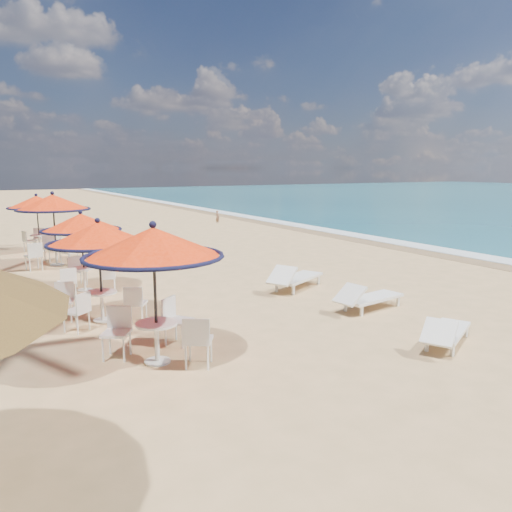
{
  "coord_description": "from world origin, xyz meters",
  "views": [
    {
      "loc": [
        -7.89,
        -7.9,
        3.44
      ],
      "look_at": [
        -1.58,
        3.08,
        1.2
      ],
      "focal_mm": 35.0,
      "sensor_mm": 36.0,
      "label": 1
    }
  ],
  "objects": [
    {
      "name": "lounger_far",
      "position": [
        -0.0,
        3.61,
        0.36
      ],
      "size": [
        2.23,
        1.56,
        0.77
      ],
      "rotation": [
        0.0,
        0.0,
        0.46
      ],
      "color": "white",
      "rests_on": "ground"
    },
    {
      "name": "station_3",
      "position": [
        -5.35,
        10.92,
        1.93
      ],
      "size": [
        2.53,
        2.53,
        2.64
      ],
      "color": "black",
      "rests_on": "ground"
    },
    {
      "name": "station_0",
      "position": [
        -5.16,
        0.37,
        1.86
      ],
      "size": [
        2.44,
        2.44,
        2.55
      ],
      "color": "black",
      "rests_on": "ground"
    },
    {
      "name": "wetsand_band",
      "position": [
        8.4,
        10.0,
        0.0
      ],
      "size": [
        1.4,
        140.0,
        0.02
      ],
      "primitive_type": "cube",
      "color": "olive",
      "rests_on": "ground"
    },
    {
      "name": "station_1",
      "position": [
        -5.51,
        3.31,
        1.72
      ],
      "size": [
        2.26,
        2.26,
        2.36
      ],
      "color": "black",
      "rests_on": "ground"
    },
    {
      "name": "person",
      "position": [
        5.68,
        20.58,
        0.43
      ],
      "size": [
        0.28,
        0.36,
        0.86
      ],
      "primitive_type": "imported",
      "rotation": [
        0.0,
        0.0,
        1.85
      ],
      "color": "#8F6449",
      "rests_on": "ground"
    },
    {
      "name": "ground",
      "position": [
        0.0,
        0.0,
        0.0
      ],
      "size": [
        160.0,
        160.0,
        0.0
      ],
      "primitive_type": "plane",
      "color": "tan",
      "rests_on": "ground"
    },
    {
      "name": "station_4",
      "position": [
        -5.45,
        14.53,
        1.77
      ],
      "size": [
        2.32,
        2.32,
        2.42
      ],
      "color": "black",
      "rests_on": "ground"
    },
    {
      "name": "lounger_near",
      "position": [
        -0.07,
        -1.71,
        0.31
      ],
      "size": [
        1.9,
        1.36,
        0.66
      ],
      "rotation": [
        0.0,
        0.0,
        0.48
      ],
      "color": "white",
      "rests_on": "ground"
    },
    {
      "name": "station_2",
      "position": [
        -5.23,
        6.5,
        1.67
      ],
      "size": [
        2.19,
        2.19,
        2.29
      ],
      "color": "black",
      "rests_on": "ground"
    },
    {
      "name": "foam_strip",
      "position": [
        9.3,
        10.0,
        0.0
      ],
      "size": [
        1.2,
        140.0,
        0.04
      ],
      "primitive_type": "cube",
      "color": "white",
      "rests_on": "ground"
    },
    {
      "name": "lounger_mid",
      "position": [
        0.35,
        0.98,
        0.33
      ],
      "size": [
        2.05,
        0.9,
        0.71
      ],
      "rotation": [
        0.0,
        0.0,
        0.14
      ],
      "color": "white",
      "rests_on": "ground"
    }
  ]
}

